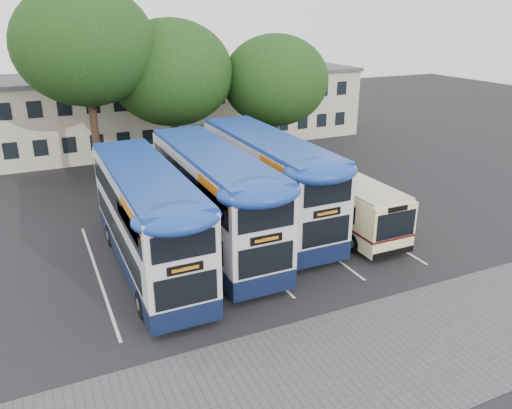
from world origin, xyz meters
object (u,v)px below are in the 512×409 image
object	(u,v)px
bus_single	(336,196)
bus_dd_right	(267,177)
tree_left	(85,46)
bus_dd_mid	(213,195)
tree_right	(275,80)
lamp_post	(279,91)
tree_mid	(171,73)
bus_dd_left	(147,215)

from	to	relation	value
bus_single	bus_dd_right	bearing A→B (deg)	156.65
tree_left	bus_dd_mid	size ratio (longest dim) A/B	1.09
tree_right	bus_single	bearing A→B (deg)	-100.60
tree_left	tree_right	bearing A→B (deg)	-3.77
lamp_post	tree_right	distance (m)	3.57
tree_mid	bus_dd_mid	distance (m)	13.87
lamp_post	tree_left	size ratio (longest dim) A/B	0.71
tree_right	bus_dd_left	world-z (taller)	tree_right
tree_left	tree_right	world-z (taller)	tree_left
lamp_post	bus_dd_mid	xyz separation A→B (m)	(-10.97, -14.39, -2.39)
tree_right	bus_single	world-z (taller)	tree_right
tree_left	bus_dd_right	world-z (taller)	tree_left
bus_dd_left	bus_dd_right	bearing A→B (deg)	18.34
tree_mid	bus_single	bearing A→B (deg)	-68.87
tree_left	tree_right	size ratio (longest dim) A/B	1.33
tree_mid	bus_single	distance (m)	15.14
lamp_post	tree_mid	bearing A→B (deg)	-171.49
tree_mid	bus_dd_mid	world-z (taller)	tree_mid
lamp_post	bus_single	bearing A→B (deg)	-105.33
tree_right	bus_dd_right	bearing A→B (deg)	-118.86
tree_mid	bus_dd_mid	xyz separation A→B (m)	(-1.88, -13.03, -4.36)
tree_left	bus_dd_left	distance (m)	14.86
tree_mid	bus_dd_left	size ratio (longest dim) A/B	0.94
lamp_post	tree_left	distance (m)	15.28
bus_single	tree_mid	bearing A→B (deg)	111.13
tree_mid	tree_right	distance (m)	7.47
bus_dd_left	bus_dd_mid	distance (m)	3.61
tree_left	bus_dd_mid	bearing A→B (deg)	-73.52
tree_mid	bus_dd_right	bearing A→B (deg)	-81.98
lamp_post	bus_dd_mid	size ratio (longest dim) A/B	0.77
lamp_post	tree_mid	distance (m)	9.39
tree_right	bus_dd_left	distance (m)	18.20
lamp_post	tree_left	world-z (taller)	tree_left
lamp_post	tree_right	world-z (taller)	tree_right
tree_mid	bus_dd_right	size ratio (longest dim) A/B	0.90
bus_dd_left	bus_dd_mid	world-z (taller)	bus_dd_mid
tree_left	bus_dd_mid	distance (m)	14.40
bus_dd_right	lamp_post	bearing A→B (deg)	60.35
bus_dd_mid	bus_single	size ratio (longest dim) A/B	1.20
bus_dd_mid	bus_dd_right	size ratio (longest dim) A/B	0.99
bus_dd_left	bus_single	xyz separation A→B (m)	(10.44, 0.83, -0.95)
lamp_post	bus_single	size ratio (longest dim) A/B	0.93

